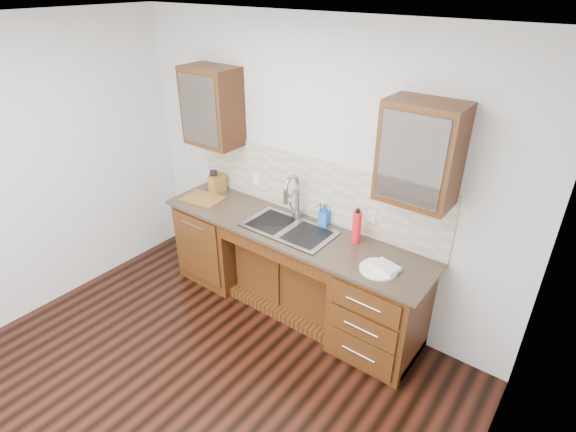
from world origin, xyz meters
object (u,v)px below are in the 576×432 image
Objects in this scene: cutting_board at (203,199)px; plate at (379,269)px; knife_block at (217,183)px; water_bottle at (357,228)px; soap_bottle at (324,214)px.

plate is at bearing -1.00° from cutting_board.
plate is at bearing -4.64° from knife_block.
plate is 2.04m from knife_block.
soap_bottle is at bearing 164.16° from water_bottle.
cutting_board reaches higher than plate.
soap_bottle is 0.41m from water_bottle.
cutting_board is (-2.01, 0.04, 0.00)m from plate.
knife_block is 0.47× the size of cutting_board.
cutting_board is (-1.67, -0.21, -0.14)m from water_bottle.
cutting_board is at bearing -168.09° from soap_bottle.
soap_bottle reaches higher than cutting_board.
knife_block is at bearing 172.60° from plate.
cutting_board is at bearing -172.73° from water_bottle.
knife_block is at bearing -178.12° from soap_bottle.
soap_bottle is 0.51× the size of cutting_board.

